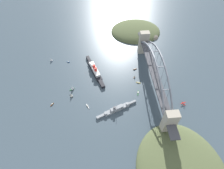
# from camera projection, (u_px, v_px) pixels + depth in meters

# --- Properties ---
(ground_plane) EXTENTS (1400.00, 1400.00, 0.00)m
(ground_plane) POSITION_uv_depth(u_px,v_px,m) (152.00, 84.00, 373.95)
(ground_plane) COLOR #3D4C56
(harbor_arch_bridge) EXTENTS (263.94, 20.16, 72.39)m
(harbor_arch_bridge) POSITION_uv_depth(u_px,v_px,m) (154.00, 74.00, 350.81)
(harbor_arch_bridge) COLOR #ADA38E
(harbor_arch_bridge) RESTS_ON ground
(headland_east_shore) EXTENTS (110.46, 129.98, 31.58)m
(headland_east_shore) POSITION_uv_depth(u_px,v_px,m) (136.00, 32.00, 491.39)
(headland_east_shore) COLOR #515B38
(headland_east_shore) RESTS_ON ground
(ocean_liner) EXTENTS (95.60, 38.09, 18.22)m
(ocean_liner) POSITION_uv_depth(u_px,v_px,m) (95.00, 70.00, 392.28)
(ocean_liner) COLOR black
(ocean_liner) RESTS_ON ground
(naval_cruiser) EXTENTS (33.83, 75.56, 18.07)m
(naval_cruiser) POSITION_uv_depth(u_px,v_px,m) (116.00, 109.00, 332.40)
(naval_cruiser) COLOR gray
(naval_cruiser) RESTS_ON ground
(seaplane_taxiing_near_bridge) EXTENTS (8.28, 10.56, 5.03)m
(seaplane_taxiing_near_bridge) POSITION_uv_depth(u_px,v_px,m) (183.00, 104.00, 341.33)
(seaplane_taxiing_near_bridge) COLOR #B7B7B2
(seaplane_taxiing_near_bridge) RESTS_ON ground
(small_boat_0) EXTENTS (7.83, 9.97, 11.92)m
(small_boat_0) POSITION_uv_depth(u_px,v_px,m) (72.00, 87.00, 361.71)
(small_boat_0) COLOR #2D6B3D
(small_boat_0) RESTS_ON ground
(small_boat_1) EXTENTS (4.76, 8.74, 2.00)m
(small_boat_1) POSITION_uv_depth(u_px,v_px,m) (138.00, 83.00, 376.07)
(small_boat_1) COLOR gold
(small_boat_1) RESTS_ON ground
(small_boat_2) EXTENTS (3.58, 8.47, 2.45)m
(small_boat_2) POSITION_uv_depth(u_px,v_px,m) (135.00, 69.00, 400.53)
(small_boat_2) COLOR brown
(small_boat_2) RESTS_ON ground
(small_boat_3) EXTENTS (8.77, 7.63, 8.74)m
(small_boat_3) POSITION_uv_depth(u_px,v_px,m) (71.00, 95.00, 351.41)
(small_boat_3) COLOR black
(small_boat_3) RESTS_ON ground
(small_boat_4) EXTENTS (12.63, 4.91, 2.13)m
(small_boat_4) POSITION_uv_depth(u_px,v_px,m) (138.00, 93.00, 359.24)
(small_boat_4) COLOR #2D6B3D
(small_boat_4) RESTS_ON ground
(small_boat_5) EXTENTS (3.34, 7.39, 2.04)m
(small_boat_5) POSITION_uv_depth(u_px,v_px,m) (68.00, 62.00, 415.39)
(small_boat_5) COLOR #234C8C
(small_boat_5) RESTS_ON ground
(small_boat_6) EXTENTS (7.37, 5.94, 2.43)m
(small_boat_6) POSITION_uv_depth(u_px,v_px,m) (52.00, 104.00, 341.78)
(small_boat_6) COLOR brown
(small_boat_6) RESTS_ON ground
(small_boat_7) EXTENTS (9.59, 6.41, 8.86)m
(small_boat_7) POSITION_uv_depth(u_px,v_px,m) (51.00, 59.00, 415.47)
(small_boat_7) COLOR #234C8C
(small_boat_7) RESTS_ON ground
(small_boat_8) EXTENTS (5.31, 5.52, 5.82)m
(small_boat_8) POSITION_uv_depth(u_px,v_px,m) (135.00, 76.00, 384.23)
(small_boat_8) COLOR brown
(small_boat_8) RESTS_ON ground
(small_boat_9) EXTENTS (10.81, 6.54, 2.02)m
(small_boat_9) POSITION_uv_depth(u_px,v_px,m) (88.00, 106.00, 339.44)
(small_boat_9) COLOR silver
(small_boat_9) RESTS_ON ground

